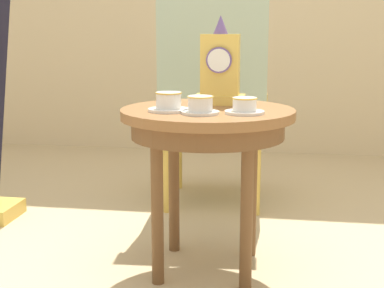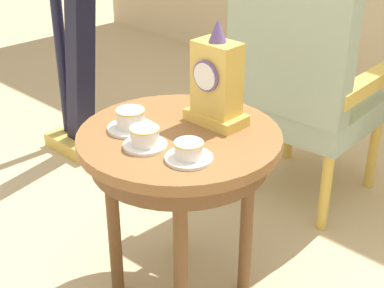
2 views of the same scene
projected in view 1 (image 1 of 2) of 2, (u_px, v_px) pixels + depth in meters
The scene contains 7 objects.
ground_plane at pixel (212, 275), 2.09m from camera, with size 10.00×10.00×0.00m, color tan.
side_table at pixel (208, 130), 2.05m from camera, with size 0.64×0.64×0.62m.
teacup_left at pixel (169, 103), 1.97m from camera, with size 0.15×0.15×0.07m.
teacup_right at pixel (200, 106), 1.90m from camera, with size 0.13×0.13×0.06m.
teacup_center at pixel (245, 107), 1.91m from camera, with size 0.14×0.14×0.06m.
mantel_clock at pixel (219, 69), 2.14m from camera, with size 0.19×0.11×0.34m.
armchair at pixel (213, 93), 2.80m from camera, with size 0.57×0.56×1.14m.
Camera 1 is at (0.23, -1.94, 0.90)m, focal length 52.42 mm.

